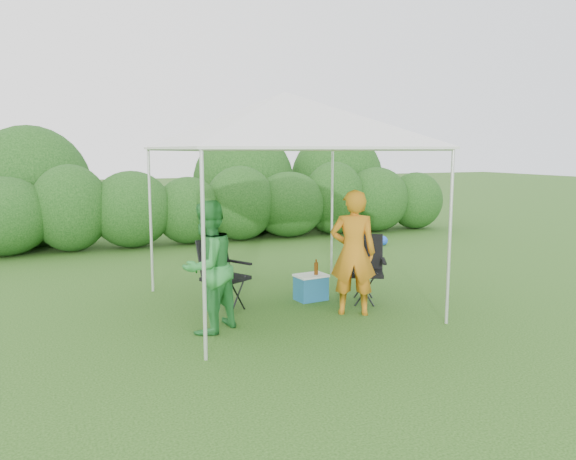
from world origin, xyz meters
name	(u,v)px	position (x,y,z in m)	size (l,w,h in m)	color
ground	(300,316)	(0.00, 0.00, 0.00)	(70.00, 70.00, 0.00)	#34601E
hedge	(188,207)	(0.00, 6.00, 0.82)	(13.73, 1.53, 1.80)	#23531A
canopy	(285,121)	(0.00, 0.50, 2.46)	(3.10, 3.10, 2.83)	silver
chair_right	(364,264)	(1.13, 0.32, 0.52)	(0.71, 0.69, 0.92)	black
chair_left	(221,269)	(-0.81, 0.76, 0.53)	(0.72, 0.70, 0.93)	black
man	(353,253)	(0.65, -0.18, 0.80)	(0.58, 0.38, 1.60)	#C67216
woman	(208,267)	(-1.23, -0.14, 0.76)	(0.74, 0.58, 1.53)	#2E8D3C
cooler	(311,287)	(0.46, 0.63, 0.18)	(0.46, 0.36, 0.36)	#206293
bottle	(316,267)	(0.52, 0.59, 0.47)	(0.06, 0.06, 0.22)	#592D0C
lawn_toy	(372,239)	(3.68, 4.21, 0.12)	(0.52, 0.44, 0.26)	yellow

